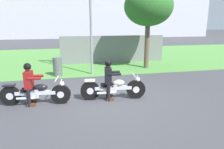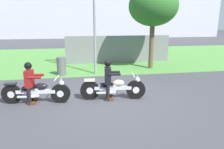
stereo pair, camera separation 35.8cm
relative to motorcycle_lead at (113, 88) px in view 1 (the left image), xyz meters
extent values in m
plane|color=#424247|center=(-0.17, 0.06, -0.41)|extent=(120.00, 120.00, 0.00)
cube|color=#549342|center=(-0.17, 9.28, -0.40)|extent=(60.00, 12.00, 0.01)
cylinder|color=black|center=(0.80, -0.10, -0.07)|extent=(0.68, 0.20, 0.67)
cylinder|color=silver|center=(0.80, -0.10, -0.07)|extent=(0.25, 0.17, 0.24)
cylinder|color=black|center=(-0.81, 0.10, -0.07)|extent=(0.68, 0.20, 0.67)
cylinder|color=silver|center=(-0.81, 0.10, -0.07)|extent=(0.25, 0.17, 0.24)
cube|color=silver|center=(-0.01, 0.00, 0.01)|extent=(1.31, 0.30, 0.12)
cube|color=silver|center=(-0.06, 0.01, -0.01)|extent=(0.35, 0.28, 0.28)
ellipsoid|color=beige|center=(0.17, -0.02, 0.19)|extent=(0.47, 0.29, 0.22)
cube|color=black|center=(-0.22, 0.03, 0.11)|extent=(0.47, 0.29, 0.10)
cube|color=beige|center=(-0.81, 0.10, 0.30)|extent=(0.38, 0.24, 0.06)
cylinder|color=silver|center=(0.75, -0.09, 0.18)|extent=(0.26, 0.08, 0.53)
cylinder|color=silver|center=(0.70, -0.08, 0.47)|extent=(0.12, 0.66, 0.04)
sphere|color=white|center=(0.86, -0.10, 0.29)|extent=(0.16, 0.16, 0.16)
cylinder|color=silver|center=(-0.32, -0.10, -0.13)|extent=(0.56, 0.15, 0.08)
cylinder|color=black|center=(-0.16, 0.20, -0.11)|extent=(0.12, 0.12, 0.59)
cube|color=#593319|center=(-0.10, 0.20, -0.36)|extent=(0.25, 0.13, 0.10)
cylinder|color=black|center=(-0.21, -0.15, -0.11)|extent=(0.12, 0.12, 0.59)
cube|color=#593319|center=(-0.15, -0.16, -0.36)|extent=(0.25, 0.13, 0.10)
cube|color=black|center=(-0.19, 0.03, 0.46)|extent=(0.27, 0.40, 0.56)
cylinder|color=black|center=(0.05, 0.17, 0.54)|extent=(0.43, 0.14, 0.09)
cylinder|color=black|center=(0.01, -0.17, 0.54)|extent=(0.43, 0.14, 0.09)
sphere|color=#996B4C|center=(-0.19, 0.03, 0.86)|extent=(0.20, 0.20, 0.20)
sphere|color=black|center=(-0.19, 0.03, 0.89)|extent=(0.24, 0.24, 0.24)
cylinder|color=black|center=(-1.81, -0.03, -0.08)|extent=(0.66, 0.20, 0.65)
cylinder|color=silver|center=(-1.81, -0.03, -0.08)|extent=(0.24, 0.17, 0.23)
cylinder|color=black|center=(-3.42, 0.17, -0.08)|extent=(0.66, 0.20, 0.65)
cylinder|color=silver|center=(-3.42, 0.17, -0.08)|extent=(0.24, 0.17, 0.23)
cube|color=silver|center=(-2.62, 0.07, 0.00)|extent=(1.31, 0.30, 0.12)
cube|color=silver|center=(-2.67, 0.08, -0.02)|extent=(0.35, 0.28, 0.28)
ellipsoid|color=black|center=(-2.44, 0.05, 0.18)|extent=(0.47, 0.29, 0.22)
cube|color=black|center=(-2.84, 0.10, 0.10)|extent=(0.47, 0.29, 0.10)
cube|color=black|center=(-3.42, 0.17, 0.28)|extent=(0.38, 0.24, 0.06)
cylinder|color=silver|center=(-1.86, -0.02, 0.17)|extent=(0.26, 0.08, 0.53)
cylinder|color=silver|center=(-1.91, -0.01, 0.46)|extent=(0.12, 0.66, 0.04)
sphere|color=white|center=(-1.75, -0.03, 0.28)|extent=(0.16, 0.16, 0.16)
cylinder|color=silver|center=(-2.93, -0.03, -0.14)|extent=(0.56, 0.15, 0.08)
cylinder|color=black|center=(-2.78, 0.28, -0.12)|extent=(0.12, 0.12, 0.58)
cube|color=#593319|center=(-2.72, 0.27, -0.36)|extent=(0.25, 0.13, 0.10)
cylinder|color=black|center=(-2.82, -0.08, -0.12)|extent=(0.12, 0.12, 0.58)
cube|color=#593319|center=(-2.76, -0.09, -0.36)|extent=(0.25, 0.13, 0.10)
cube|color=maroon|center=(-2.80, 0.10, 0.45)|extent=(0.27, 0.40, 0.56)
cylinder|color=maroon|center=(-2.56, 0.24, 0.53)|extent=(0.43, 0.14, 0.09)
cylinder|color=maroon|center=(-2.60, -0.10, 0.53)|extent=(0.43, 0.14, 0.09)
sphere|color=#996B4C|center=(-2.80, 0.10, 0.85)|extent=(0.20, 0.20, 0.20)
sphere|color=black|center=(-2.80, 0.10, 0.88)|extent=(0.24, 0.24, 0.24)
cylinder|color=brown|center=(3.09, 4.69, 0.88)|extent=(0.27, 0.27, 2.57)
ellipsoid|color=#2D6B28|center=(3.09, 4.69, 3.12)|extent=(2.75, 2.75, 2.20)
cylinder|color=gray|center=(-0.28, 3.85, 2.72)|extent=(0.12, 0.12, 6.25)
cylinder|color=#595E5B|center=(-2.02, 3.81, 0.07)|extent=(0.45, 0.45, 0.95)
cube|color=slate|center=(1.56, 6.71, 0.49)|extent=(7.00, 0.06, 1.80)
camera|label=1|loc=(-1.57, -6.81, 2.26)|focal=33.33mm
camera|label=2|loc=(-1.21, -6.88, 2.26)|focal=33.33mm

